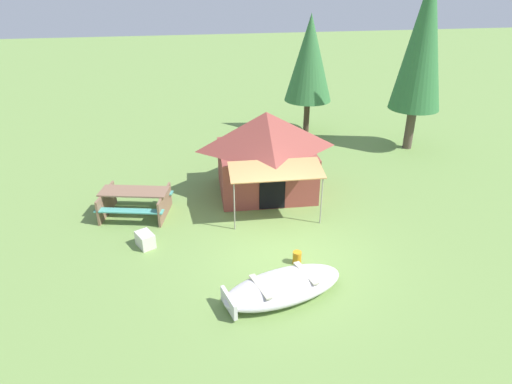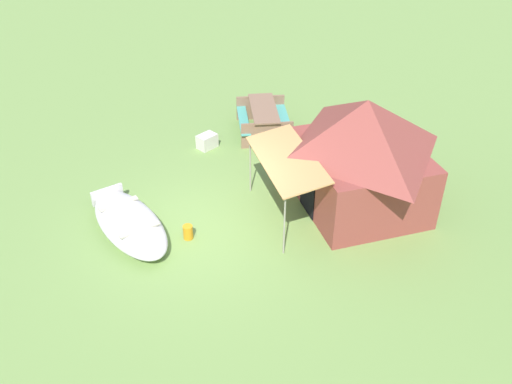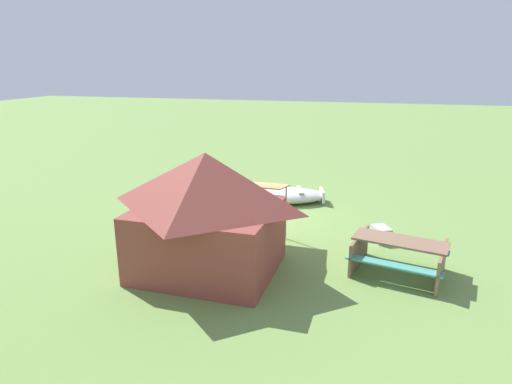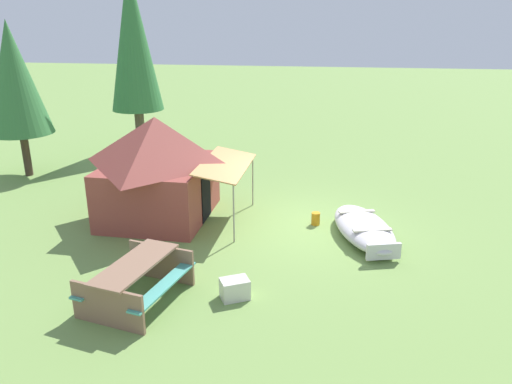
{
  "view_description": "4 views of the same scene",
  "coord_description": "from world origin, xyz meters",
  "px_view_note": "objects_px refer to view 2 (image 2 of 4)",
  "views": [
    {
      "loc": [
        -2.33,
        -9.23,
        6.49
      ],
      "look_at": [
        -0.56,
        1.41,
        1.07
      ],
      "focal_mm": 31.96,
      "sensor_mm": 36.0,
      "label": 1
    },
    {
      "loc": [
        9.26,
        -1.98,
        7.42
      ],
      "look_at": [
        0.29,
        1.04,
        0.97
      ],
      "focal_mm": 38.67,
      "sensor_mm": 36.0,
      "label": 2
    },
    {
      "loc": [
        -3.17,
        11.67,
        4.33
      ],
      "look_at": [
        -0.18,
        0.68,
        0.97
      ],
      "focal_mm": 30.82,
      "sensor_mm": 36.0,
      "label": 3
    },
    {
      "loc": [
        -11.39,
        -0.63,
        4.93
      ],
      "look_at": [
        -0.42,
        0.98,
        0.98
      ],
      "focal_mm": 35.07,
      "sensor_mm": 36.0,
      "label": 4
    }
  ],
  "objects_px": {
    "beached_rowboat": "(130,223)",
    "canvas_cabin_tent": "(362,153)",
    "picnic_table": "(264,117)",
    "fuel_can": "(188,232)",
    "cooler_box": "(207,141)"
  },
  "relations": [
    {
      "from": "canvas_cabin_tent",
      "to": "cooler_box",
      "type": "height_order",
      "value": "canvas_cabin_tent"
    },
    {
      "from": "beached_rowboat",
      "to": "canvas_cabin_tent",
      "type": "height_order",
      "value": "canvas_cabin_tent"
    },
    {
      "from": "picnic_table",
      "to": "cooler_box",
      "type": "xyz_separation_m",
      "value": [
        0.34,
        -1.73,
        -0.29
      ]
    },
    {
      "from": "canvas_cabin_tent",
      "to": "fuel_can",
      "type": "xyz_separation_m",
      "value": [
        0.03,
        -3.97,
        -1.19
      ]
    },
    {
      "from": "fuel_can",
      "to": "picnic_table",
      "type": "bearing_deg",
      "value": 142.24
    },
    {
      "from": "cooler_box",
      "to": "fuel_can",
      "type": "relative_size",
      "value": 1.61
    },
    {
      "from": "canvas_cabin_tent",
      "to": "picnic_table",
      "type": "bearing_deg",
      "value": -167.38
    },
    {
      "from": "beached_rowboat",
      "to": "canvas_cabin_tent",
      "type": "relative_size",
      "value": 0.81
    },
    {
      "from": "canvas_cabin_tent",
      "to": "beached_rowboat",
      "type": "bearing_deg",
      "value": -96.37
    },
    {
      "from": "beached_rowboat",
      "to": "cooler_box",
      "type": "relative_size",
      "value": 5.85
    },
    {
      "from": "beached_rowboat",
      "to": "cooler_box",
      "type": "distance_m",
      "value": 3.93
    },
    {
      "from": "beached_rowboat",
      "to": "picnic_table",
      "type": "distance_m",
      "value": 5.41
    },
    {
      "from": "fuel_can",
      "to": "cooler_box",
      "type": "bearing_deg",
      "value": 159.65
    },
    {
      "from": "picnic_table",
      "to": "fuel_can",
      "type": "xyz_separation_m",
      "value": [
        3.98,
        -3.09,
        -0.32
      ]
    },
    {
      "from": "beached_rowboat",
      "to": "picnic_table",
      "type": "height_order",
      "value": "picnic_table"
    }
  ]
}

